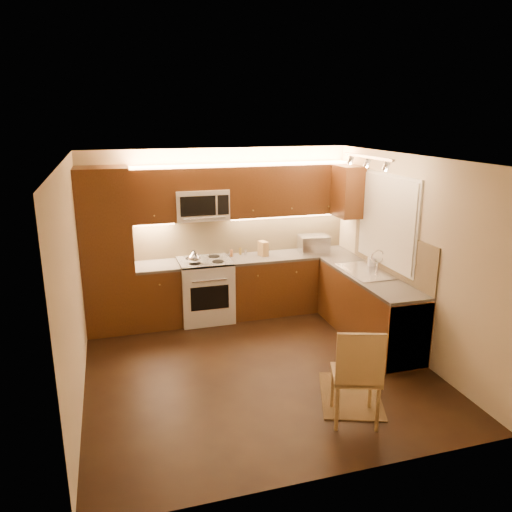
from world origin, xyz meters
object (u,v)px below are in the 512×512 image
object	(u,v)px
microwave	(201,204)
stove	(205,290)
soap_bottle	(371,260)
dining_chair	(356,373)
sink	(365,267)
knife_block	(263,249)
toaster_oven	(314,244)
kettle	(194,257)

from	to	relation	value
microwave	stove	bearing A→B (deg)	-90.00
soap_bottle	dining_chair	distance (m)	2.45
dining_chair	sink	bearing A→B (deg)	78.58
microwave	sink	bearing A→B (deg)	-32.21
knife_block	stove	bearing A→B (deg)	168.43
microwave	soap_bottle	xyz separation A→B (m)	(2.20, -1.06, -0.72)
toaster_oven	knife_block	world-z (taller)	toaster_oven
stove	kettle	xyz separation A→B (m)	(-0.18, -0.15, 0.56)
stove	microwave	world-z (taller)	microwave
kettle	dining_chair	xyz separation A→B (m)	(1.11, -2.82, -0.51)
sink	knife_block	world-z (taller)	knife_block
stove	dining_chair	xyz separation A→B (m)	(0.93, -2.96, 0.05)
stove	microwave	distance (m)	1.27
kettle	sink	bearing A→B (deg)	-39.49
toaster_oven	kettle	bearing A→B (deg)	-169.55
toaster_oven	dining_chair	xyz separation A→B (m)	(-0.79, -2.99, -0.52)
kettle	knife_block	bearing A→B (deg)	-4.68
microwave	soap_bottle	bearing A→B (deg)	-25.68
dining_chair	toaster_oven	bearing A→B (deg)	93.92
knife_block	toaster_oven	bearing A→B (deg)	-17.60
toaster_oven	soap_bottle	size ratio (longest dim) A/B	2.31
knife_block	soap_bottle	distance (m)	1.62
sink	dining_chair	bearing A→B (deg)	-120.21
microwave	kettle	size ratio (longest dim) A/B	3.70
kettle	dining_chair	size ratio (longest dim) A/B	0.20
sink	dining_chair	size ratio (longest dim) A/B	0.84
kettle	toaster_oven	distance (m)	1.91
knife_block	soap_bottle	xyz separation A→B (m)	(1.29, -0.98, -0.02)
soap_bottle	knife_block	bearing A→B (deg)	152.79
stove	sink	bearing A→B (deg)	-29.36
toaster_oven	dining_chair	size ratio (longest dim) A/B	0.43
sink	soap_bottle	size ratio (longest dim) A/B	4.50
stove	soap_bottle	world-z (taller)	soap_bottle
microwave	dining_chair	bearing A→B (deg)	-73.31
knife_block	soap_bottle	size ratio (longest dim) A/B	1.17
microwave	soap_bottle	world-z (taller)	microwave
kettle	dining_chair	world-z (taller)	kettle
stove	kettle	bearing A→B (deg)	-140.28
soap_bottle	sink	bearing A→B (deg)	-125.03
sink	soap_bottle	distance (m)	0.29
knife_block	kettle	bearing A→B (deg)	175.46
microwave	knife_block	xyz separation A→B (m)	(0.91, -0.08, -0.71)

